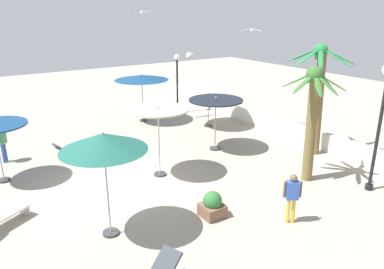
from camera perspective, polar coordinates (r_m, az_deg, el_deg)
ground_plane at (r=14.10m, az=-11.39°, el=-7.78°), size 56.00×56.00×0.00m
boundary_wall at (r=19.15m, az=15.52°, el=0.47°), size 25.20×0.30×0.85m
patio_umbrella_0 at (r=13.88m, az=-5.24°, el=3.18°), size 2.28×2.28×2.78m
patio_umbrella_1 at (r=21.22m, az=-7.78°, el=8.67°), size 3.05×3.05×2.77m
patio_umbrella_3 at (r=16.67m, az=3.69°, el=4.87°), size 2.45×2.45×2.52m
patio_umbrella_4 at (r=20.13m, az=2.59°, el=7.74°), size 2.84×2.84×2.60m
patio_umbrella_5 at (r=10.14m, az=-13.50°, el=-1.21°), size 2.38×2.38×3.14m
palm_tree_1 at (r=16.97m, az=19.01°, el=7.09°), size 3.00×3.00×4.86m
palm_tree_2 at (r=14.14m, az=18.03°, el=3.55°), size 2.32×2.32×4.34m
lamp_post_0 at (r=14.04m, az=27.33°, el=3.78°), size 0.44×0.44×4.56m
lamp_post_1 at (r=23.06m, az=-2.30°, el=8.96°), size 0.38×0.38×3.62m
lounge_chair_1 at (r=16.88m, az=-17.40°, el=-2.31°), size 0.60×1.90×0.84m
guest_0 at (r=17.46m, az=-27.26°, el=-0.73°), size 0.47×0.41×1.66m
guest_1 at (r=11.60m, az=15.19°, el=-8.84°), size 0.40×0.48×1.60m
seagull_0 at (r=19.69m, az=9.17°, el=15.63°), size 0.91×0.74×0.16m
seagull_1 at (r=20.93m, az=-7.83°, el=18.22°), size 0.38×1.40×0.15m
seagull_2 at (r=20.42m, az=-0.43°, el=12.28°), size 1.15×0.98×0.19m
planter at (r=11.82m, az=3.15°, el=-10.83°), size 0.70×0.70×0.85m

